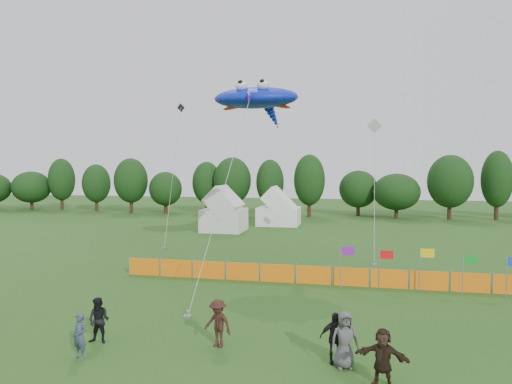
% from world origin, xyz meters
% --- Properties ---
extents(ground, '(160.00, 160.00, 0.00)m').
position_xyz_m(ground, '(0.00, 0.00, 0.00)').
color(ground, '#234C16').
rests_on(ground, ground).
extents(treeline, '(104.57, 8.78, 8.36)m').
position_xyz_m(treeline, '(1.61, 44.93, 4.18)').
color(treeline, '#382314').
rests_on(treeline, ground).
extents(tent_left, '(4.15, 4.15, 3.66)m').
position_xyz_m(tent_left, '(-8.12, 28.61, 1.85)').
color(tent_left, silver).
rests_on(tent_left, ground).
extents(tent_right, '(4.64, 3.71, 3.28)m').
position_xyz_m(tent_right, '(-3.48, 34.46, 1.65)').
color(tent_right, white).
rests_on(tent_right, ground).
extents(barrier_fence, '(21.90, 0.06, 1.00)m').
position_xyz_m(barrier_fence, '(2.51, 9.31, 0.50)').
color(barrier_fence, orange).
rests_on(barrier_fence, ground).
extents(flag_row, '(8.73, 0.68, 2.22)m').
position_xyz_m(flag_row, '(8.12, 8.89, 1.42)').
color(flag_row, gray).
rests_on(flag_row, ground).
extents(spectator_a, '(0.63, 0.50, 1.52)m').
position_xyz_m(spectator_a, '(-4.27, -2.15, 0.76)').
color(spectator_a, '#324054').
rests_on(spectator_a, ground).
extents(spectator_b, '(0.84, 0.67, 1.66)m').
position_xyz_m(spectator_b, '(-4.39, -0.76, 0.83)').
color(spectator_b, black).
rests_on(spectator_b, ground).
extents(spectator_c, '(1.25, 0.97, 1.70)m').
position_xyz_m(spectator_c, '(-0.06, -0.20, 0.85)').
color(spectator_c, '#341A15').
rests_on(spectator_c, ground).
extents(spectator_d, '(1.04, 0.58, 1.67)m').
position_xyz_m(spectator_d, '(4.05, -0.71, 0.83)').
color(spectator_d, black).
rests_on(spectator_d, ground).
extents(spectator_e, '(1.01, 0.80, 1.82)m').
position_xyz_m(spectator_e, '(4.37, -1.01, 0.91)').
color(spectator_e, '#4C4C51').
rests_on(spectator_e, ground).
extents(spectator_f, '(1.64, 0.85, 1.68)m').
position_xyz_m(spectator_f, '(5.48, -1.97, 0.84)').
color(spectator_f, black).
rests_on(spectator_f, ground).
extents(stingray_kite, '(5.49, 18.25, 11.84)m').
position_xyz_m(stingray_kite, '(-1.55, 13.81, 10.83)').
color(stingray_kite, '#1027E6').
rests_on(stingray_kite, ground).
extents(small_kite_white, '(1.11, 5.15, 10.09)m').
position_xyz_m(small_kite_white, '(6.07, 18.34, 6.58)').
color(small_kite_white, silver).
rests_on(small_kite_white, ground).
extents(small_kite_dark, '(2.15, 8.16, 12.55)m').
position_xyz_m(small_kite_dark, '(-10.91, 22.57, 7.03)').
color(small_kite_dark, black).
rests_on(small_kite_dark, ground).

